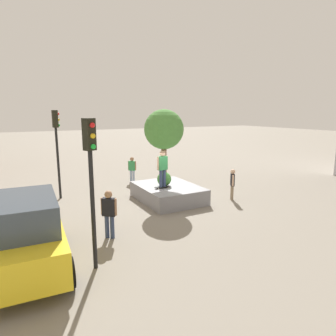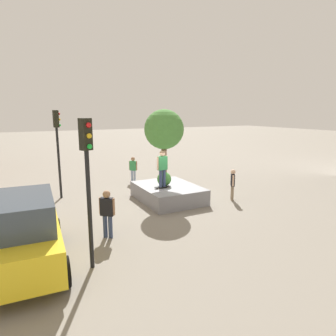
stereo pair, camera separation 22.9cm
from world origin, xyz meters
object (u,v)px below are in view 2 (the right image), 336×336
at_px(bystander_watching, 107,211).
at_px(pedestrian_crossing, 133,168).
at_px(traffic_light_corner, 58,139).
at_px(planter_ledge, 168,193).
at_px(traffic_light_median, 88,168).
at_px(skateboarder, 162,166).
at_px(plaza_tree, 164,130).
at_px(taxi_cab, 22,232).
at_px(skateboard, 162,187).
at_px(passerby_with_bag, 233,182).

bearing_deg(bystander_watching, pedestrian_crossing, -27.05).
distance_m(traffic_light_corner, bystander_watching, 6.36).
xyz_separation_m(planter_ledge, bystander_watching, (-2.99, 3.97, 0.62)).
bearing_deg(planter_ledge, traffic_light_median, 134.08).
bearing_deg(planter_ledge, skateboarder, 124.39).
height_order(plaza_tree, traffic_light_median, plaza_tree).
relative_size(pedestrian_crossing, bystander_watching, 0.93).
distance_m(taxi_cab, traffic_light_median, 2.66).
height_order(taxi_cab, traffic_light_median, traffic_light_median).
bearing_deg(taxi_cab, skateboard, -59.77).
xyz_separation_m(traffic_light_median, pedestrian_crossing, (9.28, -4.80, -1.98)).
bearing_deg(bystander_watching, traffic_light_corner, 7.25).
relative_size(skateboard, skateboarder, 0.46).
distance_m(skateboard, traffic_light_corner, 5.84).
distance_m(skateboard, skateboarder, 1.04).
distance_m(skateboard, taxi_cab, 7.20).
bearing_deg(passerby_with_bag, skateboard, 71.66).
bearing_deg(taxi_cab, plaza_tree, -56.75).
bearing_deg(taxi_cab, pedestrian_crossing, -37.78).
bearing_deg(passerby_with_bag, plaza_tree, 56.99).
relative_size(plaza_tree, traffic_light_corner, 0.84).
xyz_separation_m(plaza_tree, passerby_with_bag, (-1.90, -2.92, -2.61)).
distance_m(taxi_cab, passerby_with_bag, 9.93).
bearing_deg(skateboard, traffic_light_median, 134.96).
bearing_deg(passerby_with_bag, bystander_watching, 102.57).
bearing_deg(skateboarder, bystander_watching, 127.30).
height_order(skateboarder, pedestrian_crossing, skateboarder).
height_order(skateboard, traffic_light_corner, traffic_light_corner).
bearing_deg(planter_ledge, plaza_tree, -0.68).
relative_size(skateboarder, bystander_watching, 1.02).
distance_m(plaza_tree, traffic_light_corner, 5.39).
relative_size(planter_ledge, traffic_light_median, 0.82).
bearing_deg(traffic_light_corner, skateboarder, -127.84).
distance_m(traffic_light_median, passerby_with_bag, 8.79).
bearing_deg(skateboard, traffic_light_corner, 52.16).
bearing_deg(passerby_with_bag, pedestrian_crossing, 27.40).
height_order(taxi_cab, bystander_watching, taxi_cab).
bearing_deg(bystander_watching, planter_ledge, -53.04).
bearing_deg(traffic_light_corner, taxi_cab, 164.21).
xyz_separation_m(plaza_tree, pedestrian_crossing, (4.04, 0.16, -2.58)).
height_order(plaza_tree, pedestrian_crossing, plaza_tree).
relative_size(planter_ledge, pedestrian_crossing, 2.16).
height_order(traffic_light_median, pedestrian_crossing, traffic_light_median).
xyz_separation_m(skateboard, traffic_light_median, (-4.47, 4.48, 2.10)).
relative_size(skateboard, bystander_watching, 0.46).
relative_size(skateboarder, passerby_with_bag, 1.12).
distance_m(plaza_tree, skateboarder, 1.89).
bearing_deg(planter_ledge, pedestrian_crossing, 1.97).
relative_size(plaza_tree, bystander_watching, 2.18).
xyz_separation_m(skateboard, skateboarder, (0.00, -0.00, 1.04)).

